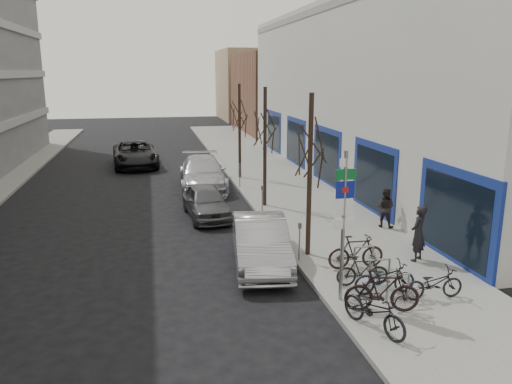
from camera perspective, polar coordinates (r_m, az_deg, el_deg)
name	(u,v)px	position (r m, az deg, el deg)	size (l,w,h in m)	color
ground	(253,313)	(13.38, -0.35, -13.68)	(120.00, 120.00, 0.00)	black
sidewalk_east	(304,204)	(23.51, 5.52, -1.43)	(5.00, 70.00, 0.15)	slate
commercial_building	(473,91)	(33.79, 23.51, 10.53)	(20.00, 32.00, 10.00)	#B7B7B2
brick_building_far	(297,93)	(53.94, 4.75, 11.22)	(12.00, 14.00, 8.00)	brown
tan_building_far	(269,85)	(68.54, 1.52, 12.16)	(13.00, 12.00, 9.00)	#937A5B
highway_sign_pole	(344,217)	(13.11, 9.99, -2.89)	(0.55, 0.10, 4.20)	gray
bike_rack	(379,269)	(14.77, 13.93, -8.57)	(0.66, 2.26, 0.83)	gray
tree_near	(311,137)	(16.08, 6.26, 6.26)	(1.80, 1.80, 5.50)	black
tree_mid	(265,119)	(22.31, 1.04, 8.35)	(1.80, 1.80, 5.50)	black
tree_far	(239,109)	(28.67, -1.91, 9.49)	(1.80, 1.80, 5.50)	black
meter_front	(300,238)	(16.20, 5.00, -5.25)	(0.10, 0.08, 1.27)	gray
meter_mid	(262,197)	(21.30, 0.73, -0.60)	(0.10, 0.08, 1.27)	gray
meter_back	(240,173)	(26.57, -1.87, 2.23)	(0.10, 0.08, 1.27)	gray
bike_near_left	(374,307)	(12.35, 13.39, -12.67)	(0.58, 1.93, 1.18)	black
bike_near_right	(382,290)	(13.26, 14.21, -10.85)	(0.57, 1.93, 1.17)	black
bike_mid_curb	(385,275)	(14.33, 14.51, -9.19)	(0.53, 1.76, 1.07)	black
bike_mid_inner	(363,270)	(14.71, 12.08, -8.76)	(0.45, 1.53, 0.93)	black
bike_far_curb	(434,281)	(14.42, 19.68, -9.54)	(0.51, 1.67, 1.02)	black
bike_far_inner	(356,251)	(15.89, 11.37, -6.68)	(0.54, 1.82, 1.10)	black
parked_car_front	(261,242)	(16.14, 0.52, -5.76)	(1.66, 4.77, 1.57)	#A2A1A6
parked_car_mid	(206,202)	(21.56, -5.73, -1.09)	(1.65, 4.10, 1.40)	#535358
parked_car_back	(203,173)	(26.89, -6.12, 2.15)	(2.38, 5.85, 1.70)	#B6B5BB
lane_car	(135,154)	(34.17, -13.65, 4.25)	(2.77, 6.02, 1.67)	black
pedestrian_near	(418,233)	(16.91, 18.05, -4.52)	(0.67, 0.44, 1.84)	black
pedestrian_far	(385,207)	(20.26, 14.52, -1.72)	(0.58, 0.40, 1.58)	black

